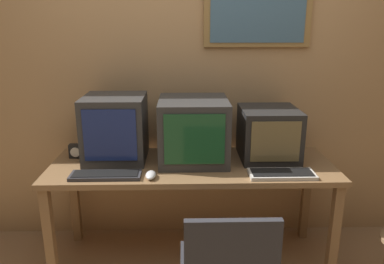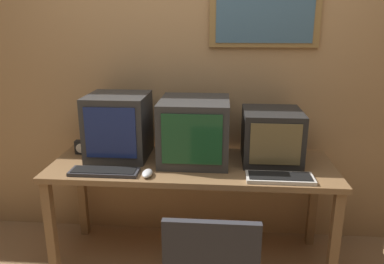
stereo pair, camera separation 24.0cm
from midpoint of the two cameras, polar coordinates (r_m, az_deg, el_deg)
name	(u,v)px [view 2 (the right image)]	position (r m, az deg, el deg)	size (l,w,h in m)	color
wall_back	(197,69)	(2.75, 3.35, 9.60)	(8.00, 0.08, 2.60)	tan
desk	(192,175)	(2.50, 2.77, -6.54)	(1.85, 0.65, 0.73)	olive
monitor_left	(119,126)	(2.57, -8.49, 0.88)	(0.40, 0.40, 0.43)	#333333
monitor_center	(195,130)	(2.48, 3.17, 0.25)	(0.45, 0.48, 0.41)	#333333
monitor_right	(271,136)	(2.55, 14.67, -0.62)	(0.38, 0.41, 0.34)	black
keyboard_main	(104,172)	(2.34, -10.39, -6.02)	(0.42, 0.14, 0.03)	#333338
keyboard_side	(280,178)	(2.31, 16.18, -6.74)	(0.40, 0.16, 0.03)	beige
mouse_near_keyboard	(147,173)	(2.27, -3.82, -6.36)	(0.06, 0.12, 0.04)	silver
desk_clock	(82,147)	(2.72, -14.02, -2.29)	(0.09, 0.06, 0.09)	black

